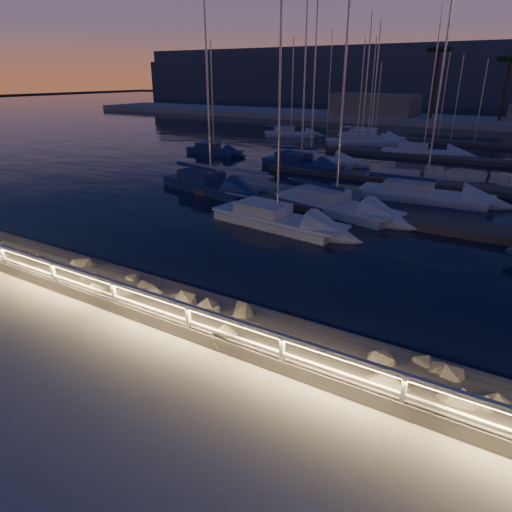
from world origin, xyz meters
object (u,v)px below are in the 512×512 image
at_px(guard_rail, 160,304).
at_px(sailboat_m, 290,133).
at_px(sailboat_n, 360,141).
at_px(sailboat_k, 421,152).
at_px(sailboat_f, 209,184).
at_px(sailboat_i, 369,137).
at_px(sailboat_e, 213,150).
at_px(sailboat_c, 274,218).
at_px(sailboat_a, 300,163).
at_px(sailboat_j, 308,160).
at_px(sailboat_b, 333,204).
at_px(sailboat_g, 421,193).

relative_size(guard_rail, sailboat_m, 3.67).
height_order(guard_rail, sailboat_n, sailboat_n).
relative_size(sailboat_k, sailboat_m, 1.13).
relative_size(guard_rail, sailboat_f, 3.06).
bearing_deg(sailboat_i, sailboat_e, -116.31).
xyz_separation_m(sailboat_c, sailboat_n, (-6.66, 31.73, 0.04)).
xyz_separation_m(sailboat_k, sailboat_m, (-18.44, 6.87, 0.01)).
relative_size(sailboat_a, sailboat_j, 0.94).
xyz_separation_m(sailboat_a, sailboat_f, (-1.72, -10.65, 0.00)).
distance_m(sailboat_e, sailboat_f, 15.91).
height_order(guard_rail, sailboat_e, sailboat_e).
height_order(sailboat_b, sailboat_f, sailboat_f).
bearing_deg(guard_rail, sailboat_c, 103.93).
xyz_separation_m(sailboat_b, sailboat_n, (-8.27, 27.49, 0.01)).
distance_m(sailboat_e, sailboat_n, 17.78).
distance_m(guard_rail, sailboat_n, 44.81).
distance_m(sailboat_f, sailboat_m, 31.17).
height_order(sailboat_e, sailboat_j, sailboat_j).
height_order(sailboat_f, sailboat_j, sailboat_f).
bearing_deg(sailboat_i, sailboat_k, -42.31).
relative_size(guard_rail, sailboat_b, 3.22).
distance_m(guard_rail, sailboat_j, 30.44).
bearing_deg(sailboat_c, sailboat_a, 118.39).
bearing_deg(sailboat_n, guard_rail, -98.92).
bearing_deg(sailboat_c, guard_rail, -69.58).
bearing_deg(sailboat_k, sailboat_b, -100.42).
bearing_deg(sailboat_c, sailboat_e, 141.12).
bearing_deg(sailboat_a, sailboat_i, 104.69).
distance_m(sailboat_c, sailboat_i, 36.25).
bearing_deg(sailboat_n, sailboat_k, -50.27).
bearing_deg(sailboat_m, sailboat_k, -41.13).
bearing_deg(sailboat_m, guard_rail, -87.17).
bearing_deg(guard_rail, sailboat_m, 113.52).
distance_m(sailboat_g, sailboat_j, 13.73).
xyz_separation_m(sailboat_c, sailboat_g, (5.47, 9.68, 0.02)).
bearing_deg(sailboat_j, sailboat_a, -104.62).
relative_size(sailboat_j, sailboat_m, 1.16).
bearing_deg(guard_rail, sailboat_e, 124.39).
distance_m(sailboat_f, sailboat_j, 12.64).
distance_m(guard_rail, sailboat_e, 35.61).
relative_size(sailboat_b, sailboat_m, 1.14).
relative_size(sailboat_g, sailboat_j, 1.00).
height_order(sailboat_e, sailboat_m, sailboat_m).
bearing_deg(sailboat_a, sailboat_b, -42.24).
bearing_deg(sailboat_n, sailboat_e, -147.40).
height_order(sailboat_b, sailboat_c, sailboat_b).
distance_m(sailboat_m, sailboat_n, 10.76).
relative_size(sailboat_e, sailboat_n, 0.77).
distance_m(sailboat_a, sailboat_n, 16.63).
relative_size(sailboat_g, sailboat_n, 1.00).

